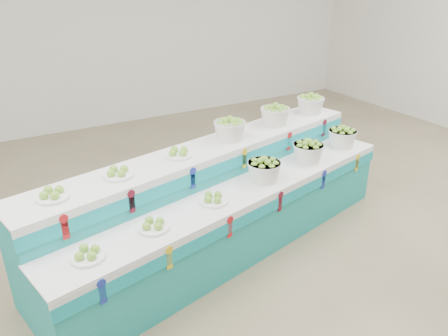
{
  "coord_description": "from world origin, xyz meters",
  "views": [
    {
      "loc": [
        -2.35,
        -2.82,
        2.66
      ],
      "look_at": [
        -0.41,
        0.56,
        0.87
      ],
      "focal_mm": 34.86,
      "sensor_mm": 36.0,
      "label": 1
    }
  ],
  "objects": [
    {
      "name": "plate_upper_left",
      "position": [
        -2.02,
        0.44,
        1.07
      ],
      "size": [
        0.32,
        0.32,
        0.1
      ],
      "primitive_type": "cylinder",
      "rotation": [
        0.0,
        0.0,
        0.23
      ],
      "color": "white",
      "rests_on": "display_stand"
    },
    {
      "name": "ground",
      "position": [
        0.0,
        0.0,
        0.0
      ],
      "size": [
        10.0,
        10.0,
        0.0
      ],
      "primitive_type": "plane",
      "color": "brown",
      "rests_on": "ground"
    },
    {
      "name": "basket_upper_left",
      "position": [
        -0.16,
        0.87,
        1.14
      ],
      "size": [
        0.4,
        0.4,
        0.24
      ],
      "primitive_type": null,
      "rotation": [
        0.0,
        0.0,
        0.23
      ],
      "color": "silver",
      "rests_on": "display_stand"
    },
    {
      "name": "basket_upper_mid",
      "position": [
        0.54,
        1.03,
        1.14
      ],
      "size": [
        0.4,
        0.4,
        0.24
      ],
      "primitive_type": null,
      "rotation": [
        0.0,
        0.0,
        0.23
      ],
      "color": "silver",
      "rests_on": "display_stand"
    },
    {
      "name": "basket_upper_right",
      "position": [
        1.19,
        1.18,
        1.14
      ],
      "size": [
        0.4,
        0.4,
        0.24
      ],
      "primitive_type": null,
      "rotation": [
        0.0,
        0.0,
        0.23
      ],
      "color": "silver",
      "rests_on": "display_stand"
    },
    {
      "name": "basket_lower_left",
      "position": [
        -0.05,
        0.38,
        0.84
      ],
      "size": [
        0.4,
        0.4,
        0.24
      ],
      "primitive_type": null,
      "rotation": [
        0.0,
        0.0,
        0.23
      ],
      "color": "silver",
      "rests_on": "display_stand"
    },
    {
      "name": "back_wall",
      "position": [
        0.0,
        5.0,
        2.0
      ],
      "size": [
        10.0,
        0.0,
        10.0
      ],
      "primitive_type": "plane",
      "rotation": [
        1.57,
        0.0,
        0.0
      ],
      "color": "silver",
      "rests_on": "ground"
    },
    {
      "name": "plate_lower_mid",
      "position": [
        -1.35,
        0.08,
        0.77
      ],
      "size": [
        0.32,
        0.32,
        0.1
      ],
      "primitive_type": "cylinder",
      "rotation": [
        0.0,
        0.0,
        0.23
      ],
      "color": "white",
      "rests_on": "display_stand"
    },
    {
      "name": "basket_lower_right",
      "position": [
        1.3,
        0.69,
        0.84
      ],
      "size": [
        0.4,
        0.4,
        0.24
      ],
      "primitive_type": null,
      "rotation": [
        0.0,
        0.0,
        0.23
      ],
      "color": "silver",
      "rests_on": "display_stand"
    },
    {
      "name": "plate_lower_left",
      "position": [
        -1.91,
        -0.05,
        0.77
      ],
      "size": [
        0.32,
        0.32,
        0.1
      ],
      "primitive_type": "cylinder",
      "rotation": [
        0.0,
        0.0,
        0.23
      ],
      "color": "white",
      "rests_on": "display_stand"
    },
    {
      "name": "plate_lower_right",
      "position": [
        -0.71,
        0.23,
        0.77
      ],
      "size": [
        0.32,
        0.32,
        0.1
      ],
      "primitive_type": "cylinder",
      "rotation": [
        0.0,
        0.0,
        0.23
      ],
      "color": "white",
      "rests_on": "display_stand"
    },
    {
      "name": "display_stand",
      "position": [
        -0.41,
        0.56,
        0.51
      ],
      "size": [
        4.16,
        1.91,
        1.02
      ],
      "primitive_type": null,
      "rotation": [
        0.0,
        0.0,
        0.23
      ],
      "color": "teal",
      "rests_on": "ground"
    },
    {
      "name": "basket_lower_mid",
      "position": [
        0.65,
        0.54,
        0.84
      ],
      "size": [
        0.4,
        0.4,
        0.24
      ],
      "primitive_type": null,
      "rotation": [
        0.0,
        0.0,
        0.23
      ],
      "color": "silver",
      "rests_on": "display_stand"
    },
    {
      "name": "plate_upper_mid",
      "position": [
        -1.46,
        0.57,
        1.07
      ],
      "size": [
        0.32,
        0.32,
        0.1
      ],
      "primitive_type": "cylinder",
      "rotation": [
        0.0,
        0.0,
        0.23
      ],
      "color": "white",
      "rests_on": "display_stand"
    },
    {
      "name": "plate_upper_right",
      "position": [
        -0.82,
        0.72,
        1.07
      ],
      "size": [
        0.32,
        0.32,
        0.1
      ],
      "primitive_type": "cylinder",
      "rotation": [
        0.0,
        0.0,
        0.23
      ],
      "color": "white",
      "rests_on": "display_stand"
    }
  ]
}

